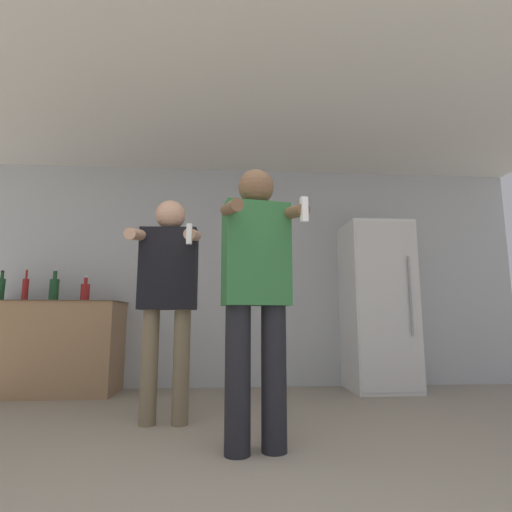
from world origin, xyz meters
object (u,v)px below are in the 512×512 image
(bottle_green_wine, at_px, (25,289))
(refrigerator, at_px, (377,305))
(bottle_red_label, at_px, (54,289))
(bottle_short_whiskey, at_px, (85,291))
(person_woman_foreground, at_px, (256,289))
(bottle_clear_vodka, at_px, (1,288))
(person_man_side, at_px, (168,285))

(bottle_green_wine, bearing_deg, refrigerator, -0.74)
(bottle_red_label, bearing_deg, refrigerator, -0.80)
(bottle_red_label, distance_m, bottle_short_whiskey, 0.32)
(refrigerator, bearing_deg, person_woman_foreground, -127.73)
(person_woman_foreground, bearing_deg, bottle_short_whiskey, 130.41)
(bottle_short_whiskey, height_order, bottle_green_wine, bottle_green_wine)
(bottle_red_label, distance_m, bottle_clear_vodka, 0.54)
(bottle_clear_vodka, xyz_separation_m, bottle_short_whiskey, (0.86, 0.00, -0.03))
(refrigerator, distance_m, bottle_short_whiskey, 3.16)
(bottle_clear_vodka, distance_m, person_woman_foreground, 3.21)
(bottle_clear_vodka, relative_size, bottle_short_whiskey, 1.16)
(refrigerator, bearing_deg, bottle_red_label, 179.20)
(bottle_red_label, xyz_separation_m, bottle_short_whiskey, (0.32, -0.00, -0.03))
(bottle_clear_vodka, height_order, bottle_green_wine, bottle_green_wine)
(person_man_side, bearing_deg, bottle_red_label, 136.62)
(person_woman_foreground, height_order, person_man_side, person_woman_foreground)
(bottle_short_whiskey, xyz_separation_m, bottle_green_wine, (-0.61, 0.00, 0.02))
(bottle_green_wine, distance_m, person_man_side, 2.11)
(refrigerator, bearing_deg, person_man_side, -149.31)
(bottle_short_whiskey, relative_size, person_man_side, 0.17)
(bottle_red_label, height_order, bottle_green_wine, bottle_red_label)
(bottle_green_wine, height_order, person_man_side, person_man_side)
(bottle_red_label, xyz_separation_m, bottle_green_wine, (-0.29, -0.00, -0.01))
(refrigerator, distance_m, person_man_side, 2.45)
(bottle_short_whiskey, distance_m, bottle_green_wine, 0.61)
(bottle_clear_vodka, relative_size, person_woman_foreground, 0.19)
(bottle_clear_vodka, distance_m, bottle_short_whiskey, 0.86)
(refrigerator, bearing_deg, bottle_short_whiskey, 179.12)
(refrigerator, xyz_separation_m, bottle_clear_vodka, (-4.02, 0.05, 0.17))
(refrigerator, height_order, bottle_red_label, refrigerator)
(bottle_green_wine, relative_size, person_man_side, 0.20)
(bottle_short_whiskey, height_order, person_man_side, person_man_side)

